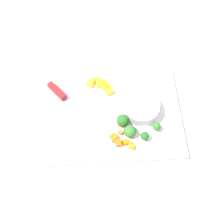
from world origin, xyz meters
name	(u,v)px	position (x,y,z in m)	size (l,w,h in m)	color
ground_plane	(112,115)	(0.00, 0.00, 0.00)	(4.00, 4.00, 0.00)	gray
cutting_board	(112,114)	(0.00, 0.00, 0.01)	(0.44, 0.32, 0.01)	white
prep_bowl	(141,108)	(0.09, 0.00, 0.04)	(0.11, 0.11, 0.05)	white
chef_knife	(70,104)	(-0.13, 0.04, 0.02)	(0.24, 0.27, 0.02)	silver
carrot_dice_0	(125,142)	(0.03, -0.10, 0.02)	(0.02, 0.01, 0.01)	orange
carrot_dice_1	(130,143)	(0.05, -0.10, 0.02)	(0.01, 0.02, 0.01)	orange
carrot_dice_2	(122,142)	(0.02, -0.10, 0.02)	(0.01, 0.01, 0.01)	orange
carrot_dice_3	(116,141)	(0.01, -0.10, 0.02)	(0.02, 0.02, 0.01)	orange
carrot_dice_4	(121,125)	(0.03, -0.04, 0.02)	(0.01, 0.01, 0.01)	orange
carrot_dice_5	(132,147)	(0.05, -0.12, 0.02)	(0.02, 0.02, 0.01)	orange
carrot_dice_6	(132,134)	(0.06, -0.08, 0.02)	(0.02, 0.02, 0.01)	orange
carrot_dice_7	(119,144)	(0.01, -0.11, 0.02)	(0.02, 0.02, 0.02)	orange
carrot_dice_8	(115,137)	(0.00, -0.08, 0.02)	(0.02, 0.02, 0.02)	orange
carrot_dice_9	(121,132)	(0.02, -0.07, 0.02)	(0.01, 0.01, 0.01)	orange
pepper_dice_0	(99,84)	(-0.04, 0.11, 0.02)	(0.02, 0.02, 0.02)	yellow
pepper_dice_1	(90,84)	(-0.07, 0.11, 0.02)	(0.02, 0.02, 0.02)	yellow
pepper_dice_2	(109,91)	(-0.01, 0.08, 0.02)	(0.02, 0.02, 0.02)	yellow
pepper_dice_3	(97,80)	(-0.04, 0.13, 0.02)	(0.02, 0.01, 0.01)	yellow
pepper_dice_4	(104,87)	(-0.02, 0.09, 0.02)	(0.01, 0.01, 0.01)	yellow
pepper_dice_5	(107,84)	(-0.01, 0.11, 0.02)	(0.01, 0.01, 0.01)	yellow
pepper_dice_6	(92,81)	(-0.06, 0.12, 0.02)	(0.02, 0.01, 0.01)	yellow
pepper_dice_7	(103,83)	(-0.02, 0.11, 0.02)	(0.02, 0.02, 0.02)	yellow
broccoli_floret_0	(145,136)	(0.09, -0.09, 0.03)	(0.03, 0.03, 0.03)	#87AE65
broccoli_floret_1	(123,120)	(0.03, -0.04, 0.03)	(0.04, 0.04, 0.04)	#8FC36A
broccoli_floret_2	(157,126)	(0.13, -0.06, 0.03)	(0.02, 0.02, 0.03)	#92B46B
broccoli_floret_3	(130,131)	(0.05, -0.07, 0.03)	(0.04, 0.04, 0.04)	#82B26A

